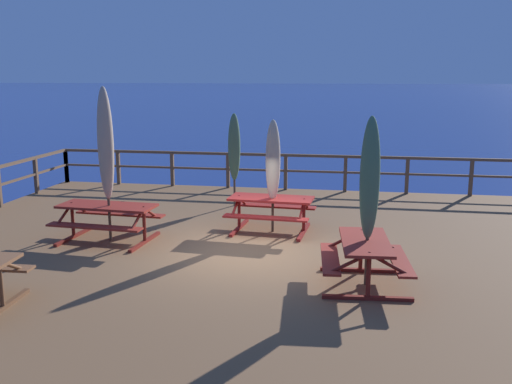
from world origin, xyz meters
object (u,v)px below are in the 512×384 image
(picnic_table_mid_right, at_px, (365,253))
(patio_umbrella_tall_back_right, at_px, (273,161))
(patio_umbrella_short_mid, at_px, (234,148))
(picnic_table_mid_centre, at_px, (271,207))
(patio_umbrella_short_front, at_px, (106,144))
(patio_umbrella_tall_back_left, at_px, (370,179))
(picnic_table_front_left, at_px, (107,214))

(picnic_table_mid_right, relative_size, patio_umbrella_tall_back_right, 0.70)
(patio_umbrella_short_mid, bearing_deg, picnic_table_mid_right, -58.35)
(picnic_table_mid_centre, bearing_deg, patio_umbrella_short_front, -157.16)
(picnic_table_mid_centre, xyz_separation_m, patio_umbrella_short_front, (-3.18, -1.34, 1.47))
(picnic_table_mid_right, bearing_deg, patio_umbrella_tall_back_left, 43.45)
(picnic_table_front_left, xyz_separation_m, patio_umbrella_tall_back_left, (5.26, -1.69, 1.21))
(patio_umbrella_short_front, height_order, patio_umbrella_short_mid, patio_umbrella_short_front)
(patio_umbrella_tall_back_left, bearing_deg, patio_umbrella_short_front, 162.44)
(picnic_table_front_left, height_order, patio_umbrella_tall_back_right, patio_umbrella_tall_back_right)
(picnic_table_front_left, distance_m, patio_umbrella_short_front, 1.47)
(picnic_table_mid_centre, distance_m, picnic_table_front_left, 3.50)
(patio_umbrella_tall_back_right, distance_m, patio_umbrella_short_mid, 2.72)
(patio_umbrella_short_front, distance_m, patio_umbrella_short_mid, 4.15)
(picnic_table_mid_centre, distance_m, patio_umbrella_short_mid, 2.85)
(patio_umbrella_short_front, relative_size, patio_umbrella_short_mid, 1.30)
(picnic_table_mid_centre, relative_size, picnic_table_front_left, 0.92)
(picnic_table_mid_centre, bearing_deg, patio_umbrella_short_mid, 119.40)
(patio_umbrella_short_front, bearing_deg, patio_umbrella_tall_back_right, 22.04)
(picnic_table_mid_centre, bearing_deg, picnic_table_front_left, -158.23)
(picnic_table_mid_right, height_order, patio_umbrella_tall_back_right, patio_umbrella_tall_back_right)
(picnic_table_front_left, distance_m, patio_umbrella_short_mid, 4.23)
(picnic_table_front_left, height_order, patio_umbrella_short_mid, patio_umbrella_short_mid)
(patio_umbrella_short_mid, bearing_deg, picnic_table_mid_centre, -60.60)
(picnic_table_front_left, distance_m, patio_umbrella_tall_back_left, 5.65)
(picnic_table_mid_centre, xyz_separation_m, patio_umbrella_tall_back_right, (0.04, -0.04, 1.02))
(patio_umbrella_tall_back_left, distance_m, patio_umbrella_short_front, 5.46)
(patio_umbrella_short_mid, bearing_deg, patio_umbrella_tall_back_left, -57.97)
(picnic_table_front_left, bearing_deg, patio_umbrella_short_front, -34.42)
(picnic_table_mid_right, xyz_separation_m, patio_umbrella_short_mid, (-3.29, 5.34, 1.00))
(picnic_table_front_left, bearing_deg, patio_umbrella_tall_back_left, -17.79)
(picnic_table_mid_right, relative_size, picnic_table_front_left, 0.83)
(picnic_table_mid_centre, height_order, patio_umbrella_short_mid, patio_umbrella_short_mid)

